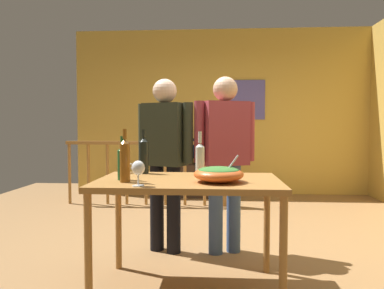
# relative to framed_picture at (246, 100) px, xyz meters

# --- Properties ---
(ground_plane) EXTENTS (7.61, 7.61, 0.00)m
(ground_plane) POSITION_rel_framed_picture_xyz_m (-0.42, -2.87, -1.63)
(ground_plane) COLOR olive
(back_wall) EXTENTS (5.11, 0.10, 2.84)m
(back_wall) POSITION_rel_framed_picture_xyz_m (-0.42, 0.06, -0.21)
(back_wall) COLOR gold
(back_wall) RESTS_ON ground_plane
(framed_picture) EXTENTS (0.65, 0.03, 0.67)m
(framed_picture) POSITION_rel_framed_picture_xyz_m (0.00, 0.00, 0.00)
(framed_picture) COLOR #5B56AD
(stair_railing) EXTENTS (2.43, 0.10, 1.00)m
(stair_railing) POSITION_rel_framed_picture_xyz_m (-1.21, -0.98, -1.04)
(stair_railing) COLOR #9E6B33
(stair_railing) RESTS_ON ground_plane
(tv_console) EXTENTS (0.90, 0.40, 0.54)m
(tv_console) POSITION_rel_framed_picture_xyz_m (-0.78, -0.29, -1.36)
(tv_console) COLOR #38281E
(tv_console) RESTS_ON ground_plane
(flat_screen_tv) EXTENTS (0.59, 0.12, 0.43)m
(flat_screen_tv) POSITION_rel_framed_picture_xyz_m (-0.78, -0.32, -0.83)
(flat_screen_tv) COLOR black
(flat_screen_tv) RESTS_ON tv_console
(serving_table) EXTENTS (1.29, 0.79, 0.80)m
(serving_table) POSITION_rel_framed_picture_xyz_m (-0.71, -3.80, -0.91)
(serving_table) COLOR #9E6B33
(serving_table) RESTS_ON ground_plane
(salad_bowl) EXTENTS (0.34, 0.34, 0.19)m
(salad_bowl) POSITION_rel_framed_picture_xyz_m (-0.49, -3.91, -0.77)
(salad_bowl) COLOR #DB5B23
(salad_bowl) RESTS_ON serving_table
(wine_glass) EXTENTS (0.08, 0.08, 0.16)m
(wine_glass) POSITION_rel_framed_picture_xyz_m (-1.00, -4.12, -0.72)
(wine_glass) COLOR silver
(wine_glass) RESTS_ON serving_table
(wine_bottle_green) EXTENTS (0.07, 0.07, 0.31)m
(wine_bottle_green) POSITION_rel_framed_picture_xyz_m (-1.17, -3.85, -0.71)
(wine_bottle_green) COLOR #1E5628
(wine_bottle_green) RESTS_ON serving_table
(wine_bottle_clear) EXTENTS (0.07, 0.07, 0.34)m
(wine_bottle_clear) POSITION_rel_framed_picture_xyz_m (-0.63, -3.55, -0.70)
(wine_bottle_clear) COLOR silver
(wine_bottle_clear) RESTS_ON serving_table
(wine_bottle_dark) EXTENTS (0.08, 0.08, 0.35)m
(wine_bottle_dark) POSITION_rel_framed_picture_xyz_m (-1.08, -3.50, -0.68)
(wine_bottle_dark) COLOR black
(wine_bottle_dark) RESTS_ON serving_table
(wine_bottle_amber) EXTENTS (0.07, 0.07, 0.36)m
(wine_bottle_amber) POSITION_rel_framed_picture_xyz_m (-1.12, -3.96, -0.68)
(wine_bottle_amber) COLOR brown
(wine_bottle_amber) RESTS_ON serving_table
(mug_white) EXTENTS (0.11, 0.07, 0.10)m
(mug_white) POSITION_rel_framed_picture_xyz_m (-1.25, -3.47, -0.78)
(mug_white) COLOR white
(mug_white) RESTS_ON serving_table
(person_standing_left) EXTENTS (0.53, 0.35, 1.61)m
(person_standing_left) POSITION_rel_framed_picture_xyz_m (-0.98, -3.00, -0.68)
(person_standing_left) COLOR black
(person_standing_left) RESTS_ON ground_plane
(person_standing_right) EXTENTS (0.56, 0.36, 1.62)m
(person_standing_right) POSITION_rel_framed_picture_xyz_m (-0.43, -3.00, -0.67)
(person_standing_right) COLOR #3D5684
(person_standing_right) RESTS_ON ground_plane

